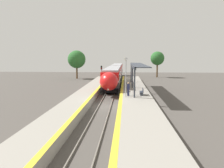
# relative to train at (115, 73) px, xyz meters

# --- Properties ---
(ground_plane) EXTENTS (120.00, 120.00, 0.00)m
(ground_plane) POSITION_rel_train_xyz_m (0.00, -25.85, -2.23)
(ground_plane) COLOR #4C4742
(rail_left) EXTENTS (0.08, 90.00, 0.15)m
(rail_left) POSITION_rel_train_xyz_m (-0.72, -25.85, -2.16)
(rail_left) COLOR slate
(rail_left) RESTS_ON ground_plane
(rail_right) EXTENTS (0.08, 90.00, 0.15)m
(rail_right) POSITION_rel_train_xyz_m (0.72, -25.85, -2.16)
(rail_right) COLOR slate
(rail_right) RESTS_ON ground_plane
(train) EXTENTS (2.86, 42.15, 3.88)m
(train) POSITION_rel_train_xyz_m (0.00, 0.00, 0.00)
(train) COLOR black
(train) RESTS_ON ground_plane
(platform_right) EXTENTS (4.14, 64.00, 0.92)m
(platform_right) POSITION_rel_train_xyz_m (3.77, -25.85, -1.77)
(platform_right) COLOR gray
(platform_right) RESTS_ON ground_plane
(platform_left) EXTENTS (3.00, 64.00, 0.92)m
(platform_left) POSITION_rel_train_xyz_m (-3.21, -25.85, -1.77)
(platform_left) COLOR gray
(platform_left) RESTS_ON ground_plane
(platform_bench) EXTENTS (0.44, 1.59, 0.89)m
(platform_bench) POSITION_rel_train_xyz_m (4.63, -22.64, -0.85)
(platform_bench) COLOR #2D333D
(platform_bench) RESTS_ON platform_right
(person_waiting) EXTENTS (0.36, 0.24, 1.79)m
(person_waiting) POSITION_rel_train_xyz_m (2.82, -23.38, -0.38)
(person_waiting) COLOR navy
(person_waiting) RESTS_ON platform_right
(railway_signal) EXTENTS (0.28, 0.28, 4.23)m
(railway_signal) POSITION_rel_train_xyz_m (-2.22, -9.25, 0.36)
(railway_signal) COLOR #59595E
(railway_signal) RESTS_ON ground_plane
(lamppost_near) EXTENTS (0.36, 0.20, 4.88)m
(lamppost_near) POSITION_rel_train_xyz_m (2.49, -24.16, 1.50)
(lamppost_near) COLOR #9E9EA3
(lamppost_near) RESTS_ON platform_right
(lamppost_mid) EXTENTS (0.36, 0.20, 4.88)m
(lamppost_mid) POSITION_rel_train_xyz_m (2.49, -14.80, 1.50)
(lamppost_mid) COLOR #9E9EA3
(lamppost_mid) RESTS_ON platform_right
(lamppost_far) EXTENTS (0.36, 0.20, 4.88)m
(lamppost_far) POSITION_rel_train_xyz_m (2.49, -5.44, 1.50)
(lamppost_far) COLOR #9E9EA3
(lamppost_far) RESTS_ON platform_right
(lamppost_farthest) EXTENTS (0.36, 0.20, 4.88)m
(lamppost_farthest) POSITION_rel_train_xyz_m (2.49, 3.92, 1.50)
(lamppost_farthest) COLOR #9E9EA3
(lamppost_farthest) RESTS_ON platform_right
(station_canopy) EXTENTS (2.02, 20.65, 3.83)m
(station_canopy) POSITION_rel_train_xyz_m (4.14, -15.77, 2.29)
(station_canopy) COLOR #333842
(station_canopy) RESTS_ON platform_right
(background_tree_left) EXTENTS (4.85, 4.85, 7.72)m
(background_tree_left) POSITION_rel_train_xyz_m (-10.93, 7.92, 3.04)
(background_tree_left) COLOR brown
(background_tree_left) RESTS_ON ground_plane
(background_tree_right) EXTENTS (4.00, 4.00, 7.55)m
(background_tree_right) POSITION_rel_train_xyz_m (11.68, 13.57, 3.27)
(background_tree_right) COLOR brown
(background_tree_right) RESTS_ON ground_plane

